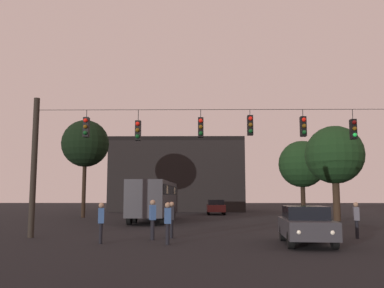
% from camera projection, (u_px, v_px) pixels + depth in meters
% --- Properties ---
extents(ground_plane, '(168.00, 168.00, 0.00)m').
position_uv_depth(ground_plane, '(215.00, 224.00, 29.16)').
color(ground_plane, black).
rests_on(ground_plane, ground).
extents(overhead_signal_span, '(18.31, 0.44, 6.63)m').
position_uv_depth(overhead_signal_span, '(223.00, 152.00, 19.81)').
color(overhead_signal_span, black).
rests_on(overhead_signal_span, ground).
extents(city_bus, '(2.88, 11.08, 3.00)m').
position_uv_depth(city_bus, '(154.00, 197.00, 32.20)').
color(city_bus, '#2D2D33').
rests_on(city_bus, ground).
extents(car_near_right, '(2.21, 4.46, 1.52)m').
position_uv_depth(car_near_right, '(306.00, 224.00, 16.82)').
color(car_near_right, '#2D2D33').
rests_on(car_near_right, ground).
extents(car_far_left, '(1.80, 4.34, 1.52)m').
position_uv_depth(car_far_left, '(216.00, 207.00, 43.40)').
color(car_far_left, '#511919').
rests_on(car_far_left, ground).
extents(pedestrian_crossing_left, '(0.31, 0.40, 1.66)m').
position_uv_depth(pedestrian_crossing_left, '(101.00, 220.00, 17.16)').
color(pedestrian_crossing_left, black).
rests_on(pedestrian_crossing_left, ground).
extents(pedestrian_crossing_center, '(0.35, 0.42, 1.76)m').
position_uv_depth(pedestrian_crossing_center, '(153.00, 217.00, 18.57)').
color(pedestrian_crossing_center, black).
rests_on(pedestrian_crossing_center, ground).
extents(pedestrian_crossing_right, '(0.30, 0.40, 1.68)m').
position_uv_depth(pedestrian_crossing_right, '(168.00, 221.00, 16.76)').
color(pedestrian_crossing_right, black).
rests_on(pedestrian_crossing_right, ground).
extents(pedestrian_near_bus, '(0.25, 0.37, 1.66)m').
position_uv_depth(pedestrian_near_bus, '(172.00, 217.00, 19.38)').
color(pedestrian_near_bus, black).
rests_on(pedestrian_near_bus, ground).
extents(pedestrian_far_side, '(0.32, 0.41, 1.64)m').
position_uv_depth(pedestrian_far_side, '(356.00, 218.00, 19.20)').
color(pedestrian_far_side, black).
rests_on(pedestrian_far_side, ground).
extents(corner_building, '(16.45, 9.69, 9.06)m').
position_uv_depth(corner_building, '(178.00, 176.00, 54.56)').
color(corner_building, black).
rests_on(corner_building, ground).
extents(tree_left_silhouette, '(4.82, 4.82, 7.62)m').
position_uv_depth(tree_left_silhouette, '(302.00, 164.00, 43.36)').
color(tree_left_silhouette, black).
rests_on(tree_left_silhouette, ground).
extents(tree_behind_building, '(4.24, 4.24, 8.75)m').
position_uv_depth(tree_behind_building, '(85.00, 144.00, 37.84)').
color(tree_behind_building, black).
rests_on(tree_behind_building, ground).
extents(tree_right_far, '(4.52, 4.52, 7.38)m').
position_uv_depth(tree_right_far, '(335.00, 155.00, 32.62)').
color(tree_right_far, '#2D2116').
rests_on(tree_right_far, ground).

